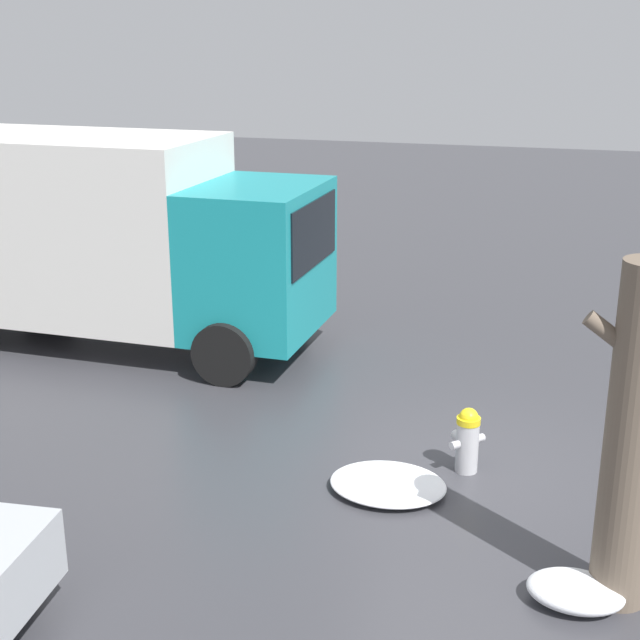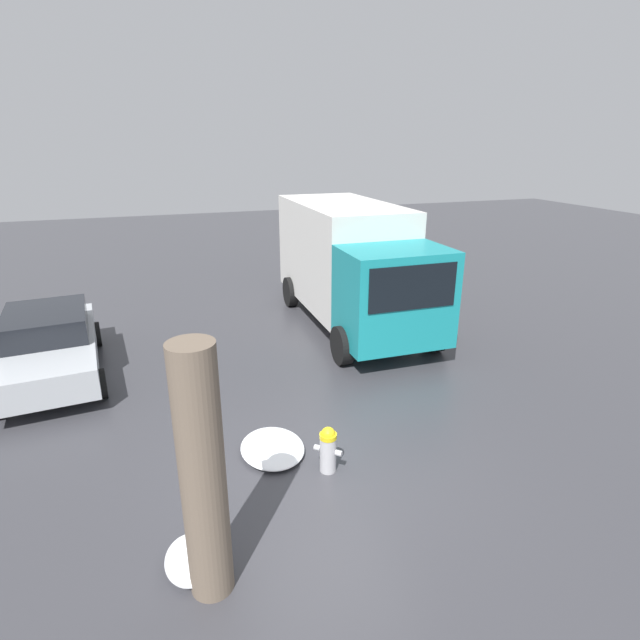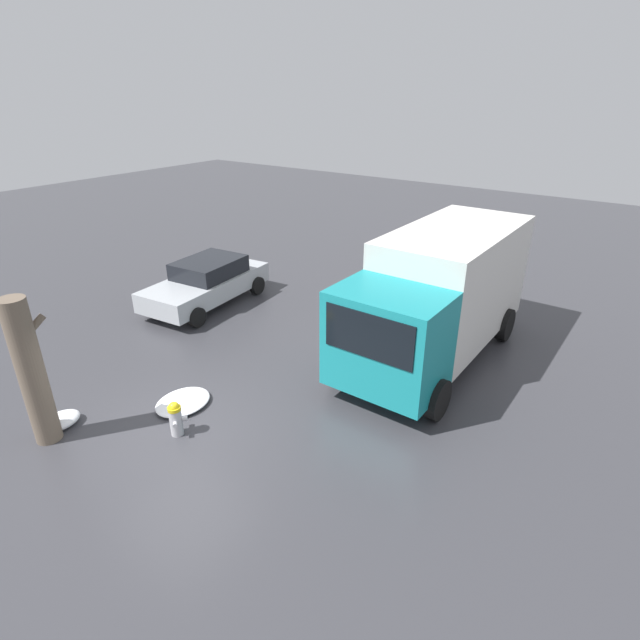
# 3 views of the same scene
# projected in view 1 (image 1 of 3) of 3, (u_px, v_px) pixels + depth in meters

# --- Properties ---
(ground_plane) EXTENTS (60.00, 60.00, 0.00)m
(ground_plane) POSITION_uv_depth(u_px,v_px,m) (466.00, 471.00, 10.06)
(ground_plane) COLOR #38383D
(fire_hydrant) EXTENTS (0.39, 0.39, 0.76)m
(fire_hydrant) POSITION_uv_depth(u_px,v_px,m) (467.00, 439.00, 9.95)
(fire_hydrant) COLOR #B7B7BC
(fire_hydrant) RESTS_ON ground_plane
(tree_trunk) EXTENTS (0.75, 0.49, 3.04)m
(tree_trunk) POSITION_uv_depth(u_px,v_px,m) (634.00, 438.00, 7.35)
(tree_trunk) COLOR #6B5B4C
(tree_trunk) RESTS_ON ground_plane
(delivery_truck) EXTENTS (6.72, 2.73, 3.23)m
(delivery_truck) POSITION_uv_depth(u_px,v_px,m) (101.00, 233.00, 13.80)
(delivery_truck) COLOR teal
(delivery_truck) RESTS_ON ground_plane
(pedestrian) EXTENTS (0.36, 0.36, 1.66)m
(pedestrian) POSITION_uv_depth(u_px,v_px,m) (229.00, 295.00, 13.53)
(pedestrian) COLOR #23232D
(pedestrian) RESTS_ON ground_plane
(snow_pile_by_hydrant) EXTENTS (0.84, 0.62, 0.25)m
(snow_pile_by_hydrant) POSITION_uv_depth(u_px,v_px,m) (575.00, 591.00, 7.69)
(snow_pile_by_hydrant) COLOR white
(snow_pile_by_hydrant) RESTS_ON ground_plane
(snow_pile_curbside) EXTENTS (1.27, 1.04, 0.16)m
(snow_pile_curbside) POSITION_uv_depth(u_px,v_px,m) (388.00, 484.00, 9.60)
(snow_pile_curbside) COLOR white
(snow_pile_curbside) RESTS_ON ground_plane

